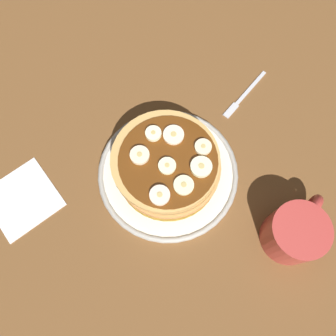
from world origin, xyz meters
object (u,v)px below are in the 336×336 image
object	(u,v)px
plate	(168,173)
banana_slice_1	(153,134)
napkin	(23,199)
banana_slice_3	(160,195)
banana_slice_4	(201,167)
coffee_mug	(296,232)
pancake_stack	(167,165)
banana_slice_7	(203,147)
fork	(243,96)
banana_slice_0	(167,166)
banana_slice_5	(174,135)
banana_slice_2	(184,185)
banana_slice_6	(140,155)

from	to	relation	value
plate	banana_slice_1	xyz separation A→B (cm)	(2.07, 4.64, 6.43)
banana_slice_1	napkin	xyz separation A→B (cm)	(-21.10, 12.37, -7.22)
banana_slice_3	plate	bearing A→B (deg)	26.06
banana_slice_3	banana_slice_4	bearing A→B (deg)	-16.41
coffee_mug	banana_slice_1	bearing A→B (deg)	93.70
pancake_stack	banana_slice_7	world-z (taller)	banana_slice_7
banana_slice_7	napkin	size ratio (longest dim) A/B	0.25
fork	banana_slice_1	bearing A→B (deg)	162.19
banana_slice_7	coffee_mug	distance (cm)	19.58
pancake_stack	banana_slice_0	xyz separation A→B (cm)	(-0.94, -0.84, 3.04)
pancake_stack	napkin	world-z (taller)	pancake_stack
banana_slice_0	banana_slice_7	size ratio (longest dim) A/B	1.02
banana_slice_1	coffee_mug	size ratio (longest dim) A/B	0.22
banana_slice_0	fork	xyz separation A→B (cm)	(22.34, -1.02, -7.05)
banana_slice_5	banana_slice_1	bearing A→B (deg)	124.74
plate	banana_slice_2	world-z (taller)	banana_slice_2
plate	banana_slice_5	size ratio (longest dim) A/B	7.14
banana_slice_2	fork	world-z (taller)	banana_slice_2
pancake_stack	banana_slice_1	distance (cm)	5.74
banana_slice_6	fork	xyz separation A→B (cm)	(23.62, -5.54, -7.11)
banana_slice_7	fork	xyz separation A→B (cm)	(16.26, 1.51, -7.08)
banana_slice_3	fork	world-z (taller)	banana_slice_3
banana_slice_7	coffee_mug	bearing A→B (deg)	-93.95
banana_slice_3	banana_slice_7	bearing A→B (deg)	-2.47
banana_slice_4	banana_slice_6	size ratio (longest dim) A/B	1.10
coffee_mug	plate	bearing A→B (deg)	99.68
banana_slice_2	fork	size ratio (longest dim) A/B	0.24
banana_slice_0	coffee_mug	xyz separation A→B (cm)	(4.74, -21.78, -3.28)
plate	banana_slice_3	size ratio (longest dim) A/B	7.69
banana_slice_7	napkin	world-z (taller)	banana_slice_7
plate	banana_slice_6	xyz separation A→B (cm)	(-2.21, 3.96, 6.42)
fork	banana_slice_3	bearing A→B (deg)	-177.73
banana_slice_2	banana_slice_5	distance (cm)	8.67
banana_slice_2	fork	distance (cm)	24.47
banana_slice_0	banana_slice_2	world-z (taller)	same
banana_slice_0	coffee_mug	size ratio (longest dim) A/B	0.23
banana_slice_3	banana_slice_7	world-z (taller)	same
banana_slice_0	banana_slice_4	size ratio (longest dim) A/B	0.82
banana_slice_0	banana_slice_6	xyz separation A→B (cm)	(-1.28, 4.52, 0.06)
napkin	fork	size ratio (longest dim) A/B	0.84
pancake_stack	banana_slice_5	size ratio (longest dim) A/B	5.30
plate	banana_slice_5	distance (cm)	7.70
banana_slice_1	fork	size ratio (longest dim) A/B	0.20
banana_slice_5	banana_slice_7	xyz separation A→B (cm)	(1.21, -5.04, 0.06)
pancake_stack	banana_slice_5	xyz separation A→B (cm)	(3.93, 1.67, 3.00)
napkin	banana_slice_2	bearing A→B (deg)	-51.39
banana_slice_1	banana_slice_6	distance (cm)	4.33
pancake_stack	napkin	distance (cm)	25.68
pancake_stack	banana_slice_0	distance (cm)	3.29
pancake_stack	banana_slice_3	bearing A→B (deg)	-151.64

